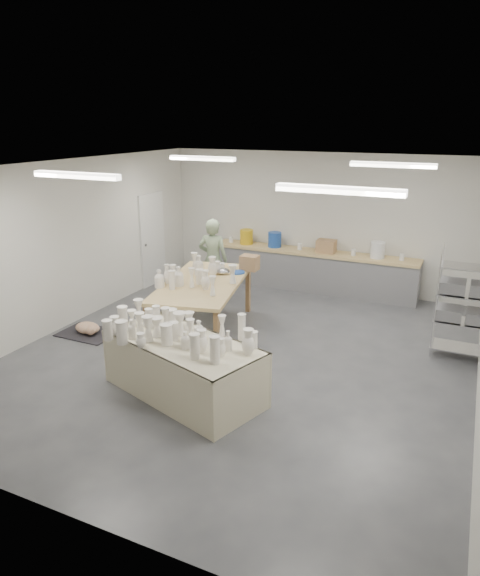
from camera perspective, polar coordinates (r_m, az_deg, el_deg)
The scene contains 9 objects.
room at distance 7.93m, azimuth -0.05°, elevation 6.57°, with size 8.00×8.02×3.00m.
back_counter at distance 11.55m, azimuth 7.94°, elevation 2.10°, with size 4.60×0.60×1.24m.
wire_shelf at distance 8.80m, azimuth 23.79°, elevation -1.53°, with size 0.88×0.48×1.80m.
drying_table at distance 7.19m, azimuth -6.44°, elevation -8.45°, with size 2.49×1.76×1.17m.
work_table at distance 9.05m, azimuth -3.96°, elevation 0.86°, with size 1.80×2.77×1.32m.
rug at distance 9.62m, azimuth -16.52°, elevation -4.85°, with size 1.00×0.70×0.02m, color black.
cat at distance 9.56m, azimuth -16.54°, elevation -4.28°, with size 0.52×0.39×0.20m.
potter at distance 10.76m, azimuth -3.01°, elevation 3.17°, with size 0.63×0.41×1.73m, color #90A781.
red_stool at distance 11.15m, azimuth -2.31°, elevation 0.58°, with size 0.40×0.40×0.31m.
Camera 1 is at (3.16, -6.96, 3.66)m, focal length 32.00 mm.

